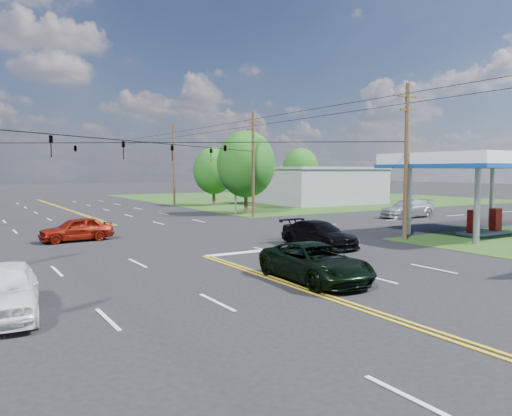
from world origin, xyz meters
TOP-DOWN VIEW (x-y plane):
  - ground at (0.00, 12.00)m, footprint 280.00×280.00m
  - grass_ne at (35.00, 44.00)m, footprint 46.00×48.00m
  - stop_bar at (5.00, 4.00)m, footprint 10.00×0.50m
  - retail_ne at (30.00, 32.00)m, footprint 14.00×10.00m
  - gas_canopy at (19.50, 2.00)m, footprint 12.20×8.20m
  - pole_se at (13.00, 3.00)m, footprint 1.60×0.28m
  - pole_ne at (13.00, 21.00)m, footprint 1.60×0.28m
  - pole_right_far at (13.00, 40.00)m, footprint 1.60×0.28m
  - span_wire_signals at (0.00, 12.00)m, footprint 26.00×18.00m
  - power_lines at (0.00, 10.00)m, footprint 26.04×100.00m
  - tree_right_a at (14.00, 24.00)m, footprint 5.70×5.70m
  - tree_right_b at (16.50, 36.00)m, footprint 4.94×4.94m
  - tree_far_r at (34.00, 42.00)m, footprint 5.32×5.32m
  - pickup_dkgreen at (1.17, -3.19)m, footprint 2.69×5.38m
  - suv_black at (6.71, 3.50)m, footprint 2.48×5.16m
  - pickup_white at (-9.50, -2.18)m, footprint 2.48×4.88m
  - sedan_red at (-4.33, 13.00)m, footprint 4.37×2.00m
  - sedan_far at (24.46, 13.00)m, footprint 5.71×2.44m
  - polesign_ne at (13.00, 24.31)m, footprint 2.00×0.72m

SIDE VIEW (x-z plane):
  - ground at x=0.00m, z-range 0.00..0.00m
  - grass_ne at x=35.00m, z-range -0.01..0.01m
  - stop_bar at x=5.00m, z-range -0.01..0.01m
  - suv_black at x=6.71m, z-range 0.00..1.45m
  - sedan_red at x=-4.33m, z-range 0.00..1.45m
  - pickup_dkgreen at x=1.17m, z-range 0.00..1.46m
  - pickup_white at x=-9.50m, z-range 0.00..1.59m
  - sedan_far at x=24.46m, z-range 0.00..1.64m
  - retail_ne at x=30.00m, z-range 0.00..4.40m
  - tree_right_b at x=16.50m, z-range 0.68..7.76m
  - tree_far_r at x=34.00m, z-range 0.73..8.36m
  - gas_canopy at x=19.50m, z-range 2.04..7.39m
  - tree_right_a at x=14.00m, z-range 0.78..8.96m
  - pole_se at x=13.00m, z-range 0.17..9.67m
  - pole_ne at x=13.00m, z-range 0.17..9.67m
  - pole_right_far at x=13.00m, z-range 0.17..10.17m
  - polesign_ne at x=13.00m, z-range 1.91..9.17m
  - span_wire_signals at x=0.00m, z-range 5.43..6.56m
  - power_lines at x=0.00m, z-range 8.28..8.92m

